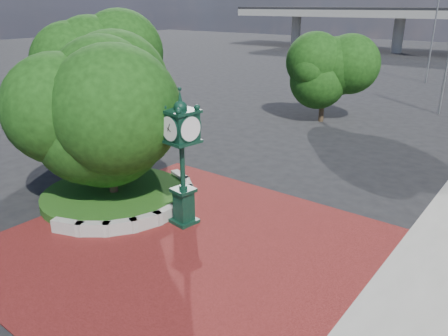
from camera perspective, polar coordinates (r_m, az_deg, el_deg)
The scene contains 9 objects.
ground at distance 16.36m, azimuth -2.88°, elevation -8.62°, with size 200.00×200.00×0.00m, color black.
plaza at distance 15.71m, azimuth -5.29°, elevation -9.94°, with size 12.00×12.00×0.04m, color maroon.
planter_wall at distance 17.93m, azimuth -9.53°, elevation -5.17°, with size 2.96×6.77×0.54m.
grass_bed at distance 19.57m, azimuth -14.12°, elevation -3.48°, with size 6.10×6.10×0.40m, color #1C4C15.
tree_planter at distance 18.46m, azimuth -15.07°, elevation 6.57°, with size 5.20×5.20×6.33m.
tree_northwest at distance 27.64m, azimuth -17.26°, elevation 11.69°, with size 5.60×5.60×6.93m.
tree_street at distance 32.08m, azimuth 12.95°, elevation 11.59°, with size 4.40×4.40×5.45m.
post_clock at distance 16.04m, azimuth -5.51°, elevation 1.90°, with size 1.21×1.21×5.21m.
street_lamp_far at distance 52.45m, azimuth 25.99°, elevation 15.92°, with size 2.10×0.50×9.38m.
Camera 1 is at (9.37, -10.77, 7.98)m, focal length 35.00 mm.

